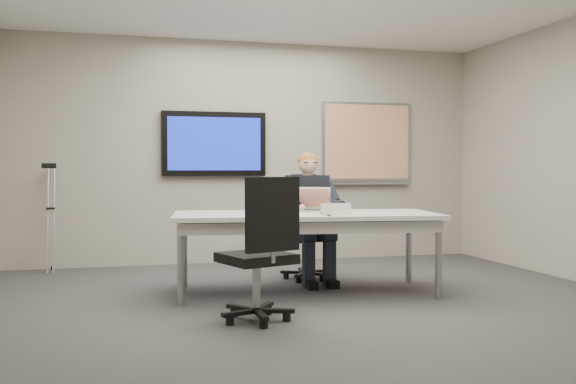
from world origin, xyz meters
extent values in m
cube|color=#353537|center=(0.00, 0.00, 0.00)|extent=(6.00, 6.00, 0.02)
cube|color=#A5A195|center=(0.00, 3.00, 1.40)|extent=(6.00, 0.02, 2.80)
cube|color=white|center=(0.05, 0.80, 0.74)|extent=(2.60, 1.36, 0.04)
cube|color=beige|center=(0.05, 0.80, 0.66)|extent=(2.48, 1.24, 0.10)
cylinder|color=gray|center=(-1.15, 0.52, 0.36)|extent=(0.06, 0.06, 0.72)
cylinder|color=gray|center=(1.14, 0.21, 0.36)|extent=(0.06, 0.06, 0.72)
cylinder|color=gray|center=(-1.04, 1.38, 0.36)|extent=(0.06, 0.06, 0.72)
cylinder|color=gray|center=(1.26, 1.08, 0.36)|extent=(0.06, 0.06, 0.72)
cube|color=black|center=(-0.50, 2.95, 1.50)|extent=(1.30, 0.08, 0.80)
cube|color=navy|center=(-0.50, 2.90, 1.50)|extent=(1.16, 0.01, 0.66)
cube|color=gray|center=(1.55, 2.98, 1.55)|extent=(1.25, 0.04, 1.05)
cube|color=silver|center=(1.55, 2.95, 1.55)|extent=(1.18, 0.01, 0.98)
cube|color=gray|center=(1.55, 2.94, 1.00)|extent=(1.18, 0.05, 0.04)
cylinder|color=gray|center=(0.28, 1.53, 0.28)|extent=(0.06, 0.06, 0.36)
cube|color=black|center=(0.28, 1.53, 0.46)|extent=(0.56, 0.56, 0.07)
cube|color=black|center=(0.22, 1.74, 0.78)|extent=(0.41, 0.16, 0.52)
cylinder|color=gray|center=(-0.64, -0.19, 0.30)|extent=(0.06, 0.06, 0.39)
cube|color=black|center=(-0.64, -0.19, 0.49)|extent=(0.63, 0.63, 0.07)
cube|color=black|center=(-0.56, -0.41, 0.85)|extent=(0.44, 0.20, 0.56)
cube|color=black|center=(0.28, 1.50, 0.83)|extent=(0.44, 0.27, 0.58)
cube|color=#361E16|center=(0.28, 1.37, 0.86)|extent=(0.22, 0.04, 0.28)
sphere|color=tan|center=(0.28, 1.47, 1.24)|extent=(0.21, 0.21, 0.21)
ellipsoid|color=brown|center=(0.28, 1.48, 1.27)|extent=(0.22, 0.22, 0.18)
cube|color=silver|center=(0.23, 0.95, 0.77)|extent=(0.40, 0.35, 0.02)
cube|color=black|center=(0.23, 0.94, 0.79)|extent=(0.33, 0.27, 0.00)
cube|color=silver|center=(0.23, 1.11, 0.89)|extent=(0.34, 0.21, 0.22)
cube|color=#B31B13|center=(0.23, 1.10, 0.90)|extent=(0.29, 0.18, 0.18)
cylinder|color=black|center=(0.15, 0.40, 0.77)|extent=(0.02, 0.16, 0.01)
camera|label=1|loc=(-1.67, -5.04, 1.18)|focal=40.00mm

